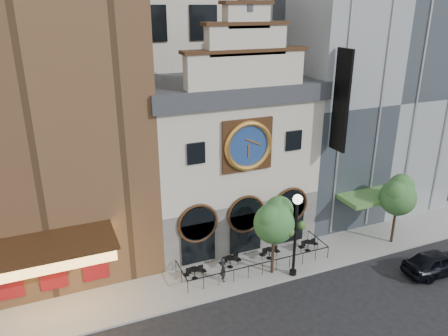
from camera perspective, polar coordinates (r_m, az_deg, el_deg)
name	(u,v)px	position (r m, az deg, el deg)	size (l,w,h in m)	color
ground	(271,286)	(29.80, 6.11, -15.08)	(120.00, 120.00, 0.00)	black
sidewalk	(254,265)	(31.57, 3.90, -12.57)	(44.00, 5.00, 0.15)	gray
clock_building	(224,154)	(33.02, 0.05, 1.82)	(12.60, 8.78, 18.65)	#605E5B
theater_building	(25,83)	(31.30, -24.51, 10.12)	(14.00, 15.60, 25.00)	brown
retail_building	(351,91)	(40.53, 16.22, 9.60)	(14.00, 14.40, 20.00)	gray
cafe_railing	(254,259)	(31.28, 3.92, -11.77)	(10.60, 2.60, 0.90)	black
bistro_0	(195,273)	(29.87, -3.85, -13.47)	(1.58, 0.68, 0.90)	black
bistro_1	(230,261)	(30.93, 0.81, -12.10)	(1.58, 0.68, 0.90)	black
bistro_2	(270,253)	(32.05, 5.98, -10.95)	(1.58, 0.68, 0.90)	black
bistro_3	(308,245)	(33.36, 10.93, -9.87)	(1.58, 0.68, 0.90)	black
car_right	(437,262)	(33.73, 26.10, -11.00)	(1.98, 4.93, 1.68)	black
pedestrian	(223,270)	(29.42, -0.12, -13.14)	(0.61, 0.40, 1.67)	black
lamppost	(296,226)	(28.94, 9.37, -7.54)	(1.79, 1.10, 5.92)	black
tree_left	(275,220)	(28.86, 6.62, -6.75)	(2.82, 2.72, 5.43)	#382619
tree_right	(398,195)	(34.88, 21.81, -3.25)	(2.79, 2.69, 5.38)	#382619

